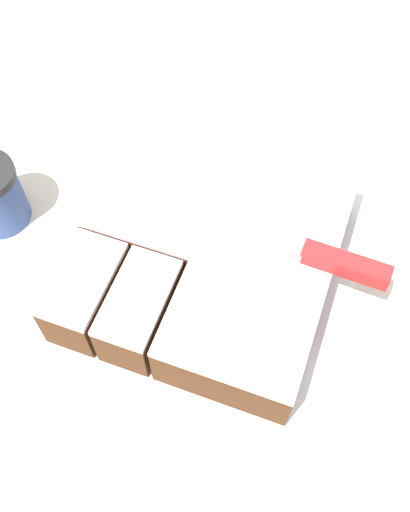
# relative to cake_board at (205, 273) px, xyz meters

# --- Properties ---
(ground_plane) EXTENTS (8.00, 8.00, 0.00)m
(ground_plane) POSITION_rel_cake_board_xyz_m (-0.05, 0.01, -0.90)
(ground_plane) COLOR #9E9384
(countertop) EXTENTS (1.40, 1.10, 0.90)m
(countertop) POSITION_rel_cake_board_xyz_m (-0.05, 0.01, -0.45)
(countertop) COLOR beige
(countertop) RESTS_ON ground_plane
(cake_board) EXTENTS (0.37, 0.37, 0.01)m
(cake_board) POSITION_rel_cake_board_xyz_m (0.00, 0.00, 0.00)
(cake_board) COLOR silver
(cake_board) RESTS_ON countertop
(cake) EXTENTS (0.30, 0.31, 0.08)m
(cake) POSITION_rel_cake_board_xyz_m (0.00, 0.00, 0.04)
(cake) COLOR #472814
(cake) RESTS_ON cake_board
(knife) EXTENTS (0.32, 0.03, 0.02)m
(knife) POSITION_rel_cake_board_xyz_m (0.13, 0.02, 0.09)
(knife) COLOR silver
(knife) RESTS_ON cake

